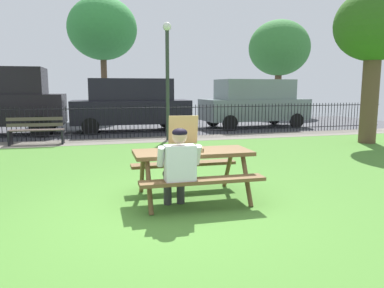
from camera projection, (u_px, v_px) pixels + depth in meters
name	position (u px, v px, depth m)	size (l,w,h in m)	color
ground	(140.00, 180.00, 7.11)	(28.00, 12.08, 0.02)	#4A8030
cobblestone_walkway	(118.00, 141.00, 12.19)	(28.00, 1.40, 0.01)	slate
street_asphalt	(110.00, 128.00, 15.98)	(28.00, 6.57, 0.01)	#424247
picnic_table_foreground	(192.00, 162.00, 5.76)	(1.83, 1.52, 0.79)	brown
pizza_box_open	(185.00, 143.00, 5.83)	(0.52, 0.58, 0.52)	tan
adult_at_table	(179.00, 165.00, 5.19)	(0.61, 0.60, 1.19)	#343434
iron_fence_streetside	(116.00, 122.00, 12.77)	(21.87, 0.03, 1.12)	black
park_bench_center	(36.00, 131.00, 11.34)	(1.62, 0.54, 0.85)	#50413B
lamp_post_walkway	(167.00, 69.00, 12.04)	(0.28, 0.28, 3.81)	#2D382D
tree_near_table	(375.00, 29.00, 11.27)	(2.42, 2.42, 4.71)	brown
parked_car_left	(131.00, 104.00, 14.75)	(4.66, 2.07, 2.08)	black
parked_car_center	(254.00, 102.00, 16.19)	(4.69, 2.13, 2.08)	slate
far_tree_midleft	(102.00, 29.00, 20.12)	(3.73, 3.73, 6.59)	brown
far_tree_center	(279.00, 48.00, 23.09)	(3.78, 3.78, 5.88)	brown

